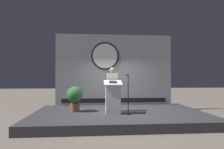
{
  "coord_description": "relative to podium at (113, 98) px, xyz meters",
  "views": [
    {
      "loc": [
        -0.92,
        -7.5,
        1.65
      ],
      "look_at": [
        -0.27,
        0.02,
        1.72
      ],
      "focal_mm": 31.92,
      "sensor_mm": 36.0,
      "label": 1
    }
  ],
  "objects": [
    {
      "name": "stage_platform",
      "position": [
        0.27,
        0.38,
        -0.73
      ],
      "size": [
        6.4,
        4.0,
        0.3
      ],
      "primitive_type": "cube",
      "color": "#333338",
      "rests_on": "ground"
    },
    {
      "name": "speaker_person",
      "position": [
        0.02,
        0.48,
        0.29
      ],
      "size": [
        0.4,
        0.26,
        1.69
      ],
      "color": "black",
      "rests_on": "stage_platform"
    },
    {
      "name": "podium",
      "position": [
        0.0,
        0.0,
        0.0
      ],
      "size": [
        0.64,
        0.49,
        1.2
      ],
      "color": "silver",
      "rests_on": "stage_platform"
    },
    {
      "name": "ground_plane",
      "position": [
        0.27,
        0.38,
        -0.88
      ],
      "size": [
        40.0,
        40.0,
        0.0
      ],
      "primitive_type": "plane",
      "color": "#6B6056"
    },
    {
      "name": "banner_display",
      "position": [
        0.26,
        2.22,
        1.08
      ],
      "size": [
        5.45,
        0.12,
        3.31
      ],
      "color": "#9E9EA3",
      "rests_on": "stage_platform"
    },
    {
      "name": "microphone_stand",
      "position": [
        0.53,
        -0.11,
        -0.08
      ],
      "size": [
        0.24,
        0.46,
        1.44
      ],
      "color": "black",
      "rests_on": "stage_platform"
    },
    {
      "name": "potted_plant",
      "position": [
        -1.41,
        0.59,
        0.0
      ],
      "size": [
        0.62,
        0.62,
        0.96
      ],
      "color": "brown",
      "rests_on": "stage_platform"
    }
  ]
}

